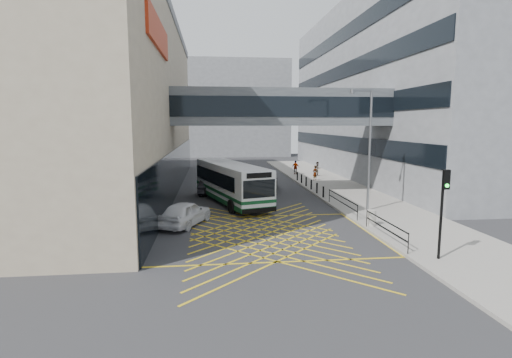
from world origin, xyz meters
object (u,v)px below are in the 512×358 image
object	(u,v)px
traffic_light	(443,201)
street_lamp	(368,143)
bus	(230,182)
car_white	(185,213)
pedestrian_b	(318,169)
pedestrian_a	(315,173)
car_dark	(210,187)
litter_bin	(372,218)
car_silver	(267,181)
pedestrian_c	(296,167)

from	to	relation	value
traffic_light	street_lamp	world-z (taller)	street_lamp
bus	car_white	distance (m)	7.51
pedestrian_b	pedestrian_a	bearing A→B (deg)	-126.37
bus	pedestrian_a	bearing A→B (deg)	30.70
car_white	car_dark	size ratio (longest dim) A/B	1.13
street_lamp	pedestrian_b	distance (m)	18.93
bus	street_lamp	size ratio (longest dim) A/B	1.37
traffic_light	pedestrian_b	world-z (taller)	traffic_light
bus	litter_bin	bearing A→B (deg)	-64.46
car_silver	bus	bearing A→B (deg)	69.08
pedestrian_b	car_silver	bearing A→B (deg)	-148.24
bus	car_white	bearing A→B (deg)	-131.58
car_silver	pedestrian_c	distance (m)	10.93
street_lamp	pedestrian_b	bearing A→B (deg)	66.80
car_white	pedestrian_a	distance (m)	21.43
bus	pedestrian_b	world-z (taller)	bus
car_dark	pedestrian_b	distance (m)	15.78
car_white	traffic_light	size ratio (longest dim) A/B	1.19
pedestrian_a	pedestrian_b	xyz separation A→B (m)	(1.21, 3.30, 0.03)
car_dark	traffic_light	bearing A→B (deg)	127.63
pedestrian_c	traffic_light	bearing A→B (deg)	126.24
car_silver	pedestrian_a	world-z (taller)	pedestrian_a
car_white	street_lamp	distance (m)	13.10
car_dark	pedestrian_c	size ratio (longest dim) A/B	2.61
car_silver	street_lamp	size ratio (longest dim) A/B	0.61
car_silver	pedestrian_c	world-z (taller)	pedestrian_c
pedestrian_a	street_lamp	bearing A→B (deg)	56.72
litter_bin	pedestrian_c	distance (m)	24.40
pedestrian_c	pedestrian_a	bearing A→B (deg)	136.93
traffic_light	litter_bin	world-z (taller)	traffic_light
car_silver	litter_bin	size ratio (longest dim) A/B	5.41
car_dark	pedestrian_b	size ratio (longest dim) A/B	2.61
bus	car_white	size ratio (longest dim) A/B	2.33
car_white	street_lamp	size ratio (longest dim) A/B	0.59
bus	street_lamp	bearing A→B (deg)	-43.92
car_silver	traffic_light	size ratio (longest dim) A/B	1.24
car_silver	pedestrian_b	world-z (taller)	pedestrian_b
car_dark	pedestrian_c	bearing A→B (deg)	-122.08
bus	car_white	world-z (taller)	bus
car_white	pedestrian_c	bearing A→B (deg)	-93.59
litter_bin	pedestrian_c	size ratio (longest dim) A/B	0.57
car_white	car_silver	xyz separation A→B (m)	(6.78, 12.74, 0.01)
traffic_light	litter_bin	bearing A→B (deg)	98.72
car_silver	pedestrian_b	size ratio (longest dim) A/B	3.08
litter_bin	pedestrian_b	bearing A→B (deg)	82.90
bus	street_lamp	world-z (taller)	street_lamp
car_silver	street_lamp	distance (m)	12.60
litter_bin	pedestrian_b	world-z (taller)	pedestrian_b
bus	car_dark	xyz separation A→B (m)	(-1.65, 4.08, -0.98)
bus	car_silver	xyz separation A→B (m)	(3.69, 5.95, -0.87)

